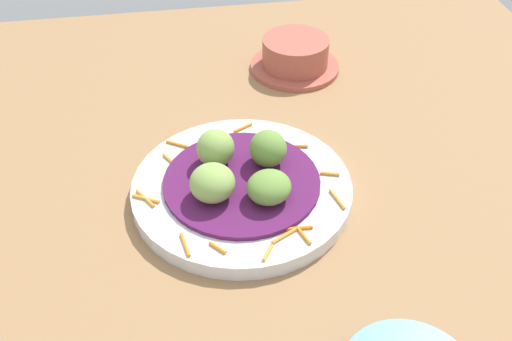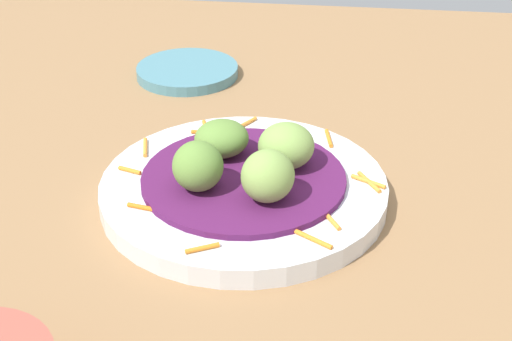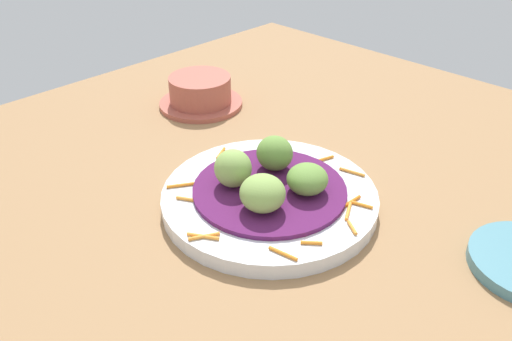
{
  "view_description": "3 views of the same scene",
  "coord_description": "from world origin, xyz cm",
  "px_view_note": "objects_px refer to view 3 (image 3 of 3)",
  "views": [
    {
      "loc": [
        -8.87,
        -50.26,
        51.24
      ],
      "look_at": [
        -0.01,
        2.62,
        5.47
      ],
      "focal_mm": 41.71,
      "sensor_mm": 36.0,
      "label": 1
    },
    {
      "loc": [
        -10.16,
        59.86,
        39.59
      ],
      "look_at": [
        -3.17,
        4.17,
        6.25
      ],
      "focal_mm": 52.16,
      "sensor_mm": 36.0,
      "label": 2
    },
    {
      "loc": [
        -40.01,
        -33.0,
        39.85
      ],
      "look_at": [
        -2.56,
        3.88,
        6.62
      ],
      "focal_mm": 36.28,
      "sensor_mm": 36.0,
      "label": 3
    }
  ],
  "objects_px": {
    "main_plate": "(269,198)",
    "guac_scoop_right": "(275,153)",
    "guac_scoop_left": "(265,194)",
    "terracotta_bowl": "(200,93)",
    "guac_scoop_center": "(307,179)",
    "guac_scoop_back": "(233,168)"
  },
  "relations": [
    {
      "from": "guac_scoop_right",
      "to": "guac_scoop_back",
      "type": "distance_m",
      "value": 0.06
    },
    {
      "from": "guac_scoop_left",
      "to": "guac_scoop_back",
      "type": "relative_size",
      "value": 1.12
    },
    {
      "from": "guac_scoop_center",
      "to": "guac_scoop_back",
      "type": "distance_m",
      "value": 0.09
    },
    {
      "from": "guac_scoop_left",
      "to": "terracotta_bowl",
      "type": "xyz_separation_m",
      "value": [
        0.16,
        0.31,
        -0.02
      ]
    },
    {
      "from": "guac_scoop_center",
      "to": "guac_scoop_right",
      "type": "relative_size",
      "value": 1.11
    },
    {
      "from": "guac_scoop_left",
      "to": "terracotta_bowl",
      "type": "height_order",
      "value": "guac_scoop_left"
    },
    {
      "from": "guac_scoop_left",
      "to": "guac_scoop_right",
      "type": "height_order",
      "value": "guac_scoop_right"
    },
    {
      "from": "guac_scoop_left",
      "to": "guac_scoop_back",
      "type": "height_order",
      "value": "guac_scoop_back"
    },
    {
      "from": "guac_scoop_right",
      "to": "terracotta_bowl",
      "type": "bearing_deg",
      "value": 70.42
    },
    {
      "from": "guac_scoop_left",
      "to": "guac_scoop_back",
      "type": "distance_m",
      "value": 0.06
    },
    {
      "from": "guac_scoop_left",
      "to": "guac_scoop_center",
      "type": "height_order",
      "value": "guac_scoop_left"
    },
    {
      "from": "guac_scoop_center",
      "to": "guac_scoop_back",
      "type": "relative_size",
      "value": 1.1
    },
    {
      "from": "terracotta_bowl",
      "to": "guac_scoop_right",
      "type": "bearing_deg",
      "value": -109.58
    },
    {
      "from": "guac_scoop_right",
      "to": "terracotta_bowl",
      "type": "xyz_separation_m",
      "value": [
        0.09,
        0.25,
        -0.02
      ]
    },
    {
      "from": "guac_scoop_left",
      "to": "guac_scoop_back",
      "type": "bearing_deg",
      "value": 80.54
    },
    {
      "from": "guac_scoop_back",
      "to": "guac_scoop_left",
      "type": "bearing_deg",
      "value": -99.46
    },
    {
      "from": "main_plate",
      "to": "guac_scoop_center",
      "type": "distance_m",
      "value": 0.06
    },
    {
      "from": "guac_scoop_back",
      "to": "terracotta_bowl",
      "type": "bearing_deg",
      "value": 57.87
    },
    {
      "from": "main_plate",
      "to": "guac_scoop_right",
      "type": "bearing_deg",
      "value": 35.54
    },
    {
      "from": "guac_scoop_right",
      "to": "guac_scoop_back",
      "type": "height_order",
      "value": "guac_scoop_back"
    },
    {
      "from": "guac_scoop_left",
      "to": "guac_scoop_center",
      "type": "relative_size",
      "value": 1.02
    },
    {
      "from": "guac_scoop_right",
      "to": "terracotta_bowl",
      "type": "relative_size",
      "value": 0.34
    }
  ]
}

